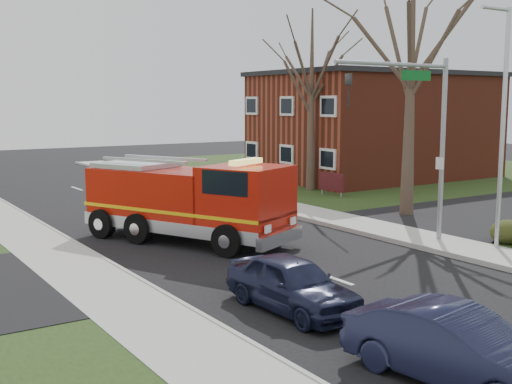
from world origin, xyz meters
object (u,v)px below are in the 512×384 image
fire_engine (190,203)px  parked_car_maroon (292,284)px  traffic_signal_mast (419,117)px  parked_car_gray (456,347)px

fire_engine → parked_car_maroon: (-1.65, -8.72, -0.77)m
traffic_signal_mast → fire_engine: (-6.36, 5.39, -3.24)m
fire_engine → parked_car_maroon: size_ratio=2.05×
traffic_signal_mast → fire_engine: 8.94m
traffic_signal_mast → parked_car_maroon: bearing=-157.4°
traffic_signal_mast → parked_car_gray: (-8.01, -8.43, -3.99)m
traffic_signal_mast → parked_car_maroon: traffic_signal_mast is taller
parked_car_maroon → parked_car_gray: bearing=-92.1°
parked_car_maroon → parked_car_gray: (0.00, -5.10, 0.02)m
fire_engine → parked_car_gray: 13.94m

